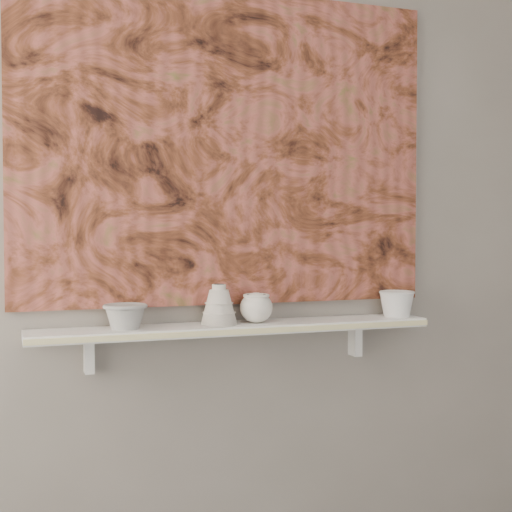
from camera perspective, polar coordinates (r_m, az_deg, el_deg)
name	(u,v)px	position (r m, az deg, el deg)	size (l,w,h in m)	color
wall_back	(228,202)	(2.53, -2.26, 4.32)	(3.60, 3.60, 0.00)	gray
shelf	(236,328)	(2.46, -1.59, -5.78)	(1.40, 0.18, 0.03)	white
shelf_stripe	(245,332)	(2.37, -0.90, -6.07)	(1.40, 0.01, 0.02)	beige
bracket_left	(89,355)	(2.43, -13.22, -7.70)	(0.03, 0.06, 0.12)	white
bracket_right	(355,340)	(2.72, 7.93, -6.64)	(0.03, 0.06, 0.12)	white
painting	(229,148)	(2.53, -2.17, 8.64)	(1.50, 0.03, 1.10)	brown
house_motif	(345,235)	(2.67, 7.17, 1.66)	(0.09, 0.00, 0.08)	black
bowl_grey	(125,316)	(2.37, -10.42, -4.74)	(0.14, 0.14, 0.08)	gray
cup_cream	(256,308)	(2.47, 0.02, -4.16)	(0.11, 0.11, 0.10)	silver
bell_vessel	(219,304)	(2.43, -2.98, -3.88)	(0.12, 0.12, 0.14)	beige
bowl_white	(397,303)	(2.71, 11.19, -3.74)	(0.13, 0.13, 0.10)	white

